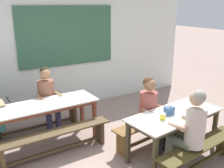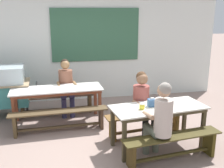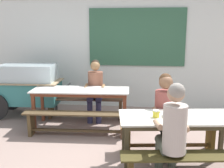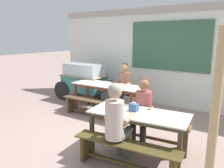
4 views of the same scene
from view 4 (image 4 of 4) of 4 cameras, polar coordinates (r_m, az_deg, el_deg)
ground_plane at (r=4.70m, az=-1.68°, el=-12.68°), size 40.00×40.00×0.00m
backdrop_wall at (r=6.59m, az=12.32°, el=7.43°), size 7.15×0.23×2.78m
dining_table_far at (r=5.75m, az=-1.24°, el=-0.85°), size 1.91×0.74×0.75m
dining_table_near at (r=3.71m, az=6.79°, el=-8.45°), size 1.69×0.89×0.75m
bench_far_back at (r=6.26m, az=1.33°, el=-3.39°), size 1.77×0.39×0.44m
bench_far_front at (r=5.45m, az=-4.17°, el=-5.70°), size 1.91×0.35×0.44m
bench_near_back at (r=4.29m, az=9.12°, el=-11.02°), size 1.57×0.50×0.44m
bench_near_front at (r=3.45m, az=3.49°, el=-17.16°), size 1.66×0.50×0.44m
food_cart at (r=6.99m, az=-7.33°, el=1.42°), size 1.79×0.87×1.14m
person_near_front at (r=3.39m, az=1.18°, el=-9.29°), size 0.43×0.56×1.32m
person_right_near_table at (r=4.11m, az=7.82°, el=-5.83°), size 0.46×0.56×1.26m
person_center_facing at (r=6.00m, az=2.92°, el=0.08°), size 0.44×0.53×1.27m
tissue_box at (r=3.73m, az=5.60°, el=-5.93°), size 0.14×0.10×0.15m
condiment_jar at (r=3.76m, az=2.10°, el=-6.02°), size 0.09×0.09×0.10m
wooden_support_post at (r=2.60m, az=24.54°, el=-10.13°), size 0.10×0.10×2.07m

